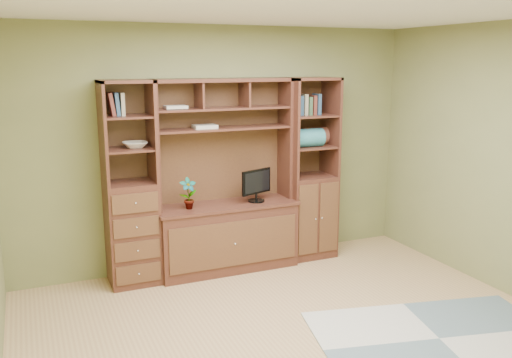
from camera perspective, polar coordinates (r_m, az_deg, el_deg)
name	(u,v)px	position (r m, az deg, el deg)	size (l,w,h in m)	color
room	(308,185)	(4.14, 5.52, -0.64)	(4.60, 4.10, 2.64)	tan
center_hutch	(226,177)	(5.73, -3.17, 0.21)	(1.54, 0.53, 2.05)	#462218
left_tower	(130,185)	(5.52, -13.12, -0.57)	(0.50, 0.45, 2.05)	#462218
right_tower	(309,169)	(6.19, 5.64, 1.07)	(0.55, 0.45, 2.05)	#462218
rug	(439,339)	(4.84, 18.72, -15.67)	(1.97, 1.32, 0.01)	gray
monitor	(256,180)	(5.83, 0.04, -0.06)	(0.40, 0.18, 0.49)	black
orchid	(188,193)	(5.60, -7.14, -1.52)	(0.17, 0.12, 0.33)	#955732
magazines	(205,127)	(5.67, -5.42, 5.52)	(0.24, 0.17, 0.04)	#B5AC9B
bowl	(135,145)	(5.46, -12.62, 3.54)	(0.24, 0.24, 0.06)	beige
blanket_teal	(308,138)	(6.06, 5.47, 4.34)	(0.35, 0.20, 0.20)	#2D6F78
blanket_red	(317,136)	(6.26, 6.40, 4.54)	(0.35, 0.19, 0.19)	brown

